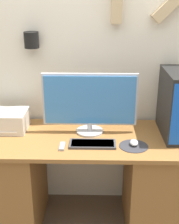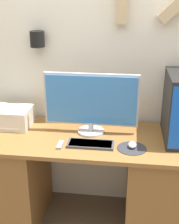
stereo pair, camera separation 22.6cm
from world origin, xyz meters
name	(u,v)px [view 1 (the left image)]	position (x,y,z in m)	size (l,w,h in m)	color
wall_back	(85,52)	(0.01, 0.73, 1.36)	(6.40, 0.16, 2.70)	silver
desk	(83,180)	(0.00, 0.34, 0.41)	(1.61, 0.68, 0.79)	brown
monitor	(90,102)	(0.05, 0.43, 1.04)	(0.71, 0.21, 0.47)	#B7B7BC
keyboard	(93,144)	(0.07, 0.21, 0.80)	(0.33, 0.14, 0.02)	#3D3D42
mousepad	(134,146)	(0.36, 0.20, 0.80)	(0.21, 0.21, 0.00)	#2D2D33
mouse	(134,143)	(0.37, 0.21, 0.82)	(0.06, 0.08, 0.04)	silver
computer_tower	(176,104)	(0.69, 0.41, 1.04)	(0.19, 0.46, 0.49)	black
printer	(6,121)	(-0.61, 0.46, 0.87)	(0.33, 0.26, 0.15)	beige
remote_control	(62,146)	(-0.14, 0.17, 0.80)	(0.04, 0.11, 0.02)	gray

